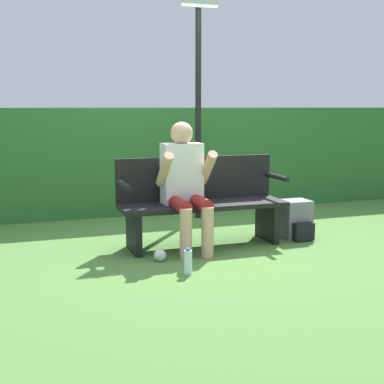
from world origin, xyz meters
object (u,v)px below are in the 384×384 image
park_bench (201,201)px  signpost (198,86)px  person_seated (185,181)px  water_bottle (188,262)px  backpack (296,220)px

park_bench → signpost: bearing=71.6°
person_seated → signpost: (0.60, 1.32, 0.93)m
person_seated → water_bottle: bearing=-106.5°
water_bottle → park_bench: bearing=64.1°
park_bench → water_bottle: size_ratio=7.39×
signpost → park_bench: bearing=-108.4°
park_bench → backpack: 1.05m
person_seated → signpost: size_ratio=0.43×
park_bench → person_seated: bearing=-149.6°
backpack → signpost: signpost is taller
park_bench → backpack: (1.02, -0.08, -0.24)m
park_bench → person_seated: 0.33m
water_bottle → person_seated: bearing=73.5°
person_seated → backpack: bearing=2.0°
water_bottle → signpost: signpost is taller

